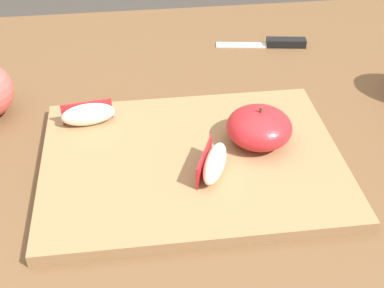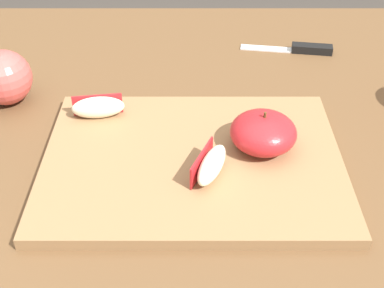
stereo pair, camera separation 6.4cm
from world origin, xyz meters
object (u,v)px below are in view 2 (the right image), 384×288
at_px(apple_wedge_near_knife, 97,107).
at_px(whole_apple_pink_lady, 3,78).
at_px(cutting_board, 192,161).
at_px(apple_half_skin_up, 263,132).
at_px(apple_wedge_back, 210,165).
at_px(paring_knife, 303,49).

relative_size(apple_wedge_near_knife, whole_apple_pink_lady, 0.83).
xyz_separation_m(cutting_board, apple_wedge_near_knife, (-0.13, 0.09, 0.02)).
height_order(apple_half_skin_up, apple_wedge_near_knife, apple_half_skin_up).
relative_size(apple_wedge_back, apple_wedge_near_knife, 1.01).
relative_size(apple_half_skin_up, apple_wedge_near_knife, 1.14).
bearing_deg(apple_wedge_near_knife, paring_knife, 34.33).
relative_size(apple_half_skin_up, paring_knife, 0.53).
relative_size(cutting_board, apple_wedge_back, 4.98).
xyz_separation_m(cutting_board, apple_wedge_back, (0.02, -0.04, 0.02)).
bearing_deg(whole_apple_pink_lady, apple_wedge_back, -32.21).
xyz_separation_m(cutting_board, apple_half_skin_up, (0.09, 0.02, 0.03)).
height_order(apple_wedge_back, paring_knife, apple_wedge_back).
distance_m(apple_wedge_back, whole_apple_pink_lady, 0.36).
bearing_deg(cutting_board, paring_knife, 57.88).
bearing_deg(apple_wedge_back, paring_knife, 63.39).
height_order(cutting_board, apple_half_skin_up, apple_half_skin_up).
xyz_separation_m(cutting_board, whole_apple_pink_lady, (-0.28, 0.15, 0.03)).
distance_m(cutting_board, paring_knife, 0.37).
bearing_deg(apple_wedge_back, apple_half_skin_up, 39.04).
distance_m(cutting_board, apple_wedge_near_knife, 0.16).
distance_m(apple_wedge_back, apple_wedge_near_knife, 0.20).
bearing_deg(apple_half_skin_up, apple_wedge_back, -140.96).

